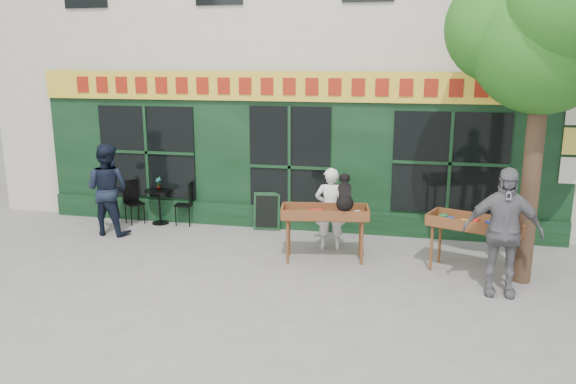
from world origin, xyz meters
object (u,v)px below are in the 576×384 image
object	(u,v)px
book_cart_center	(325,216)
man_left	(107,189)
bistro_table	(159,200)
book_cart_right	(476,227)
dog	(345,192)
woman	(330,209)
man_right	(502,232)

from	to	relation	value
book_cart_center	man_left	size ratio (longest dim) A/B	0.84
bistro_table	man_left	world-z (taller)	man_left
book_cart_center	book_cart_right	size ratio (longest dim) A/B	0.97
dog	man_left	distance (m)	4.99
bistro_table	man_left	bearing A→B (deg)	-127.87
book_cart_center	woman	xyz separation A→B (m)	(0.00, 0.65, -0.04)
dog	woman	world-z (taller)	dog
book_cart_center	man_right	xyz separation A→B (m)	(2.84, -0.90, 0.17)
woman	book_cart_center	bearing A→B (deg)	80.97
book_cart_center	bistro_table	distance (m)	4.18
woman	bistro_table	xyz separation A→B (m)	(-3.88, 0.86, -0.24)
dog	man_left	size ratio (longest dim) A/B	0.32
book_cart_right	man_right	size ratio (longest dim) A/B	0.82
book_cart_center	woman	bearing A→B (deg)	80.97
dog	woman	bearing A→B (deg)	107.54
dog	bistro_table	xyz separation A→B (m)	(-4.23, 1.56, -0.75)
man_right	bistro_table	world-z (taller)	man_right
book_cart_center	book_cart_right	world-z (taller)	same
woman	book_cart_right	size ratio (longest dim) A/B	0.97
book_cart_center	dog	size ratio (longest dim) A/B	2.63
dog	man_left	world-z (taller)	man_left
woman	man_left	world-z (taller)	man_left
book_cart_right	bistro_table	distance (m)	6.64
man_left	book_cart_center	bearing A→B (deg)	175.46
woman	bistro_table	world-z (taller)	woman
man_right	book_cart_center	bearing A→B (deg)	163.25
dog	book_cart_center	bearing A→B (deg)	162.84
woman	book_cart_right	distance (m)	2.66
book_cart_right	bistro_table	size ratio (longest dim) A/B	2.13
woman	man_left	size ratio (longest dim) A/B	0.83
bistro_table	book_cart_right	bearing A→B (deg)	-14.49
dog	woman	distance (m)	0.93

